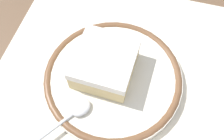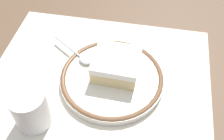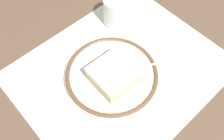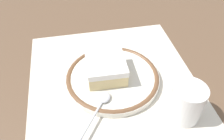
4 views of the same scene
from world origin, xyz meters
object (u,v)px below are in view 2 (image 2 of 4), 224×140
plate (112,77)px  spoon (81,57)px  cup (31,111)px  cake_slice (116,65)px

plate → spoon: (-0.08, 0.04, 0.01)m
plate → spoon: 0.09m
plate → cup: cup is taller
plate → cup: 0.19m
cake_slice → cup: size_ratio=1.21×
cake_slice → cup: bearing=-134.3°
plate → cake_slice: size_ratio=2.27×
cake_slice → spoon: (-0.09, 0.03, -0.02)m
cup → plate: bearing=44.3°
plate → spoon: size_ratio=1.97×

